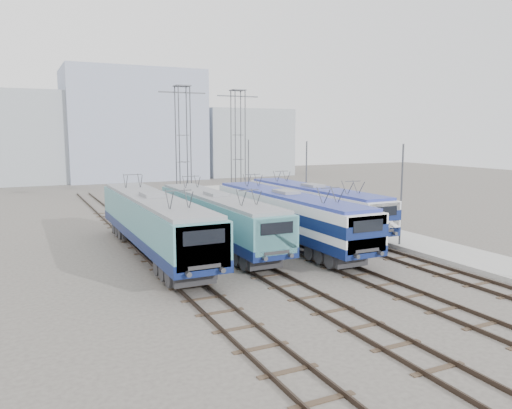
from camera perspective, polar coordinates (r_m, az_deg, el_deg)
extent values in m
plane|color=#514C47|center=(28.40, 5.64, -7.59)|extent=(160.00, 160.00, 0.00)
cube|color=#9E9E99|center=(40.46, 12.08, -2.76)|extent=(4.00, 70.00, 0.30)
cube|color=#0D1A49|center=(32.01, -11.62, -3.30)|extent=(2.95, 18.63, 0.62)
cube|color=teal|center=(31.79, -11.69, -1.10)|extent=(2.90, 18.63, 1.86)
cube|color=teal|center=(23.39, -6.25, -4.76)|extent=(2.67, 0.72, 2.11)
cube|color=gray|center=(31.64, -11.74, 0.75)|extent=(2.67, 17.88, 0.21)
cube|color=#262628|center=(26.36, -8.21, -7.42)|extent=(2.17, 3.73, 0.70)
cube|color=#262628|center=(38.10, -13.90, -2.73)|extent=(2.17, 3.73, 0.70)
cube|color=#0D1A49|center=(34.02, -4.54, -2.63)|extent=(2.75, 17.35, 0.58)
cube|color=teal|center=(33.82, -4.57, -0.70)|extent=(2.70, 17.35, 1.74)
cube|color=teal|center=(26.37, 2.05, -3.59)|extent=(2.48, 0.67, 1.97)
cube|color=gray|center=(33.68, -4.58, 0.92)|extent=(2.48, 16.66, 0.19)
cube|color=#262628|center=(28.98, -0.34, -5.97)|extent=(2.02, 3.47, 0.65)
cube|color=#262628|center=(39.51, -7.59, -2.23)|extent=(2.02, 3.47, 0.65)
cube|color=#0D1A49|center=(34.48, 3.42, -2.43)|extent=(2.81, 17.71, 0.59)
cube|color=silver|center=(34.28, 3.43, -0.49)|extent=(2.76, 17.71, 1.77)
cube|color=#0D1A49|center=(34.29, 3.43, -0.57)|extent=(2.80, 17.73, 0.69)
cube|color=silver|center=(27.32, 12.19, -3.26)|extent=(2.53, 0.69, 2.01)
cube|color=navy|center=(34.15, 3.45, 1.14)|extent=(2.53, 17.00, 0.20)
cube|color=#262628|center=(29.74, 8.99, -5.68)|extent=(2.07, 3.54, 0.66)
cube|color=#262628|center=(39.78, -0.75, -2.07)|extent=(2.07, 3.54, 0.66)
cube|color=#0D1A49|center=(39.88, 6.48, -1.08)|extent=(2.72, 17.16, 0.57)
cube|color=silver|center=(39.71, 6.50, 0.55)|extent=(2.67, 17.16, 1.72)
cube|color=#0D1A49|center=(39.72, 6.50, 0.48)|extent=(2.71, 17.18, 0.67)
cube|color=silver|center=(33.15, 14.13, -1.45)|extent=(2.46, 0.67, 1.94)
cube|color=navy|center=(39.60, 6.53, 1.92)|extent=(2.46, 16.47, 0.19)
cube|color=#262628|center=(35.39, 11.41, -3.54)|extent=(2.00, 3.43, 0.64)
cube|color=#262628|center=(44.87, 2.56, -0.93)|extent=(2.00, 3.43, 0.64)
cylinder|color=#3F4247|center=(46.84, -8.74, 6.00)|extent=(0.10, 0.10, 12.00)
cylinder|color=#3F4247|center=(47.17, -7.45, 6.04)|extent=(0.10, 0.10, 12.00)
cylinder|color=#3F4247|center=(47.89, -9.13, 6.04)|extent=(0.10, 0.10, 12.00)
cylinder|color=#3F4247|center=(48.22, -7.87, 6.08)|extent=(0.10, 0.10, 12.00)
cube|color=#3F4247|center=(47.64, -8.43, 12.54)|extent=(4.50, 0.12, 0.12)
cylinder|color=#3F4247|center=(50.97, -2.37, 6.25)|extent=(0.10, 0.10, 12.00)
cylinder|color=#3F4247|center=(51.42, -1.24, 6.27)|extent=(0.10, 0.10, 12.00)
cylinder|color=#3F4247|center=(51.98, -2.86, 6.29)|extent=(0.10, 0.10, 12.00)
cylinder|color=#3F4247|center=(52.42, -1.74, 6.31)|extent=(0.10, 0.10, 12.00)
cube|color=#3F4247|center=(51.80, -2.08, 12.26)|extent=(4.50, 0.12, 0.12)
cylinder|color=#3F4247|center=(34.39, 16.27, 0.84)|extent=(0.12, 0.12, 7.00)
cylinder|color=#3F4247|center=(43.97, 5.76, 2.65)|extent=(0.12, 0.12, 7.00)
cylinder|color=#3F4247|center=(54.52, -0.86, 3.75)|extent=(0.12, 0.12, 7.00)
cube|color=#919AA2|center=(85.28, -25.80, 6.89)|extent=(18.00, 12.00, 14.00)
cube|color=#919BB4|center=(87.24, -13.85, 8.78)|extent=(22.00, 14.00, 18.00)
cube|color=#919AA2|center=(93.51, -1.63, 7.12)|extent=(16.00, 12.00, 12.00)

